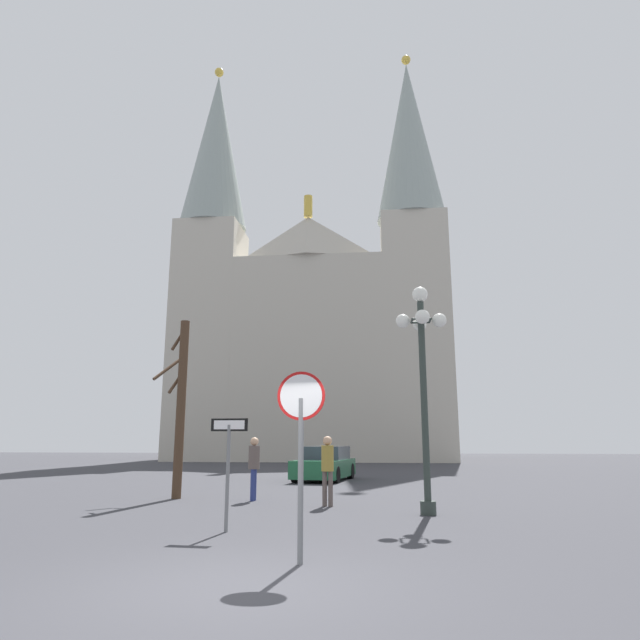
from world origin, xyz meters
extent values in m
plane|color=#38383D|center=(0.00, 0.00, 0.00)|extent=(120.00, 120.00, 0.00)
cube|color=#BCB5A5|center=(-3.53, 41.09, 7.89)|extent=(22.01, 13.91, 15.78)
pyramid|color=#BCB5A5|center=(-3.52, 35.15, 17.53)|extent=(7.70, 2.01, 3.50)
cylinder|color=gold|center=(-3.52, 35.15, 20.18)|extent=(0.70, 0.70, 1.80)
cube|color=#BCB5A5|center=(-11.95, 36.71, 9.60)|extent=(5.16, 5.16, 19.21)
cone|color=gray|center=(-11.95, 36.71, 26.56)|extent=(5.67, 5.67, 14.71)
sphere|color=gold|center=(-11.95, 36.71, 34.32)|extent=(0.80, 0.80, 0.80)
cube|color=#BCB5A5|center=(4.90, 36.73, 9.60)|extent=(5.16, 5.16, 19.21)
cone|color=gray|center=(4.90, 36.73, 26.56)|extent=(5.67, 5.67, 14.71)
sphere|color=gold|center=(4.90, 36.73, 34.32)|extent=(0.80, 0.80, 0.80)
cylinder|color=slate|center=(0.63, 1.34, 1.13)|extent=(0.08, 0.08, 2.26)
cylinder|color=red|center=(0.63, 1.34, 2.30)|extent=(0.71, 0.09, 0.71)
cylinder|color=white|center=(0.63, 1.32, 2.30)|extent=(0.62, 0.05, 0.62)
cylinder|color=slate|center=(-1.10, 3.86, 0.97)|extent=(0.07, 0.07, 1.95)
cube|color=black|center=(-1.10, 3.86, 1.95)|extent=(0.73, 0.08, 0.24)
cube|color=white|center=(-1.10, 3.85, 1.95)|extent=(0.61, 0.05, 0.17)
cylinder|color=#2D3833|center=(2.83, 6.63, 2.48)|extent=(0.16, 0.16, 4.96)
cylinder|color=#2D3833|center=(2.83, 6.63, 0.15)|extent=(0.36, 0.36, 0.30)
sphere|color=white|center=(2.83, 6.63, 5.15)|extent=(0.38, 0.38, 0.38)
sphere|color=white|center=(3.27, 6.63, 4.49)|extent=(0.34, 0.34, 0.34)
cylinder|color=#2D3833|center=(3.05, 6.63, 4.49)|extent=(0.05, 0.44, 0.05)
sphere|color=white|center=(2.83, 7.07, 4.49)|extent=(0.34, 0.34, 0.34)
cylinder|color=#2D3833|center=(2.83, 6.85, 4.49)|extent=(0.44, 0.05, 0.05)
sphere|color=white|center=(2.39, 6.63, 4.49)|extent=(0.34, 0.34, 0.34)
cylinder|color=#2D3833|center=(2.61, 6.63, 4.49)|extent=(0.05, 0.44, 0.05)
sphere|color=white|center=(2.83, 6.19, 4.49)|extent=(0.34, 0.34, 0.34)
cylinder|color=#2D3833|center=(2.83, 6.41, 4.49)|extent=(0.44, 0.05, 0.05)
cylinder|color=#473323|center=(-4.07, 9.39, 2.61)|extent=(0.27, 0.27, 5.21)
cylinder|color=#473323|center=(-4.30, 9.50, 3.34)|extent=(0.33, 0.57, 0.70)
cylinder|color=#473323|center=(-4.27, 9.54, 4.74)|extent=(0.43, 0.52, 0.87)
cylinder|color=#473323|center=(-4.61, 9.62, 3.80)|extent=(0.56, 1.16, 0.86)
cube|color=#1E5B38|center=(-0.51, 16.86, 0.50)|extent=(2.45, 4.28, 0.69)
cube|color=#333D47|center=(-0.48, 17.06, 1.11)|extent=(1.99, 2.49, 0.53)
cylinder|color=black|center=(0.09, 15.37, 0.32)|extent=(0.32, 0.67, 0.64)
cylinder|color=black|center=(-1.54, 15.63, 0.32)|extent=(0.32, 0.67, 0.64)
cylinder|color=black|center=(0.52, 18.09, 0.32)|extent=(0.32, 0.67, 0.64)
cylinder|color=black|center=(-1.11, 18.35, 0.32)|extent=(0.32, 0.67, 0.64)
cylinder|color=#594C47|center=(0.50, 7.97, 0.43)|extent=(0.12, 0.12, 0.87)
cylinder|color=#594C47|center=(0.34, 8.00, 0.43)|extent=(0.12, 0.12, 0.87)
cylinder|color=olive|center=(0.42, 7.98, 1.19)|extent=(0.32, 0.32, 0.65)
sphere|color=tan|center=(0.42, 7.98, 1.63)|extent=(0.23, 0.23, 0.23)
cylinder|color=navy|center=(-1.74, 9.14, 0.43)|extent=(0.12, 0.12, 0.85)
cylinder|color=navy|center=(-1.76, 8.98, 0.43)|extent=(0.12, 0.12, 0.85)
cylinder|color=#594C47|center=(-1.75, 9.06, 1.17)|extent=(0.32, 0.32, 0.64)
sphere|color=tan|center=(-1.75, 9.06, 1.61)|extent=(0.23, 0.23, 0.23)
camera|label=1|loc=(1.73, -6.71, 1.69)|focal=31.13mm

